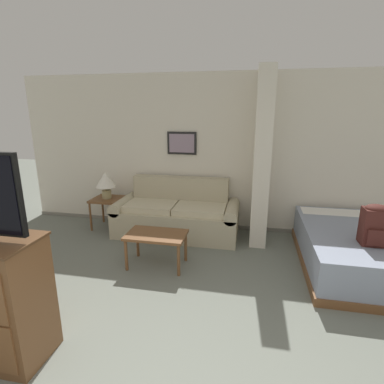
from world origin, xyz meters
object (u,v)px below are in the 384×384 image
(coffee_table, at_px, (156,238))
(backpack, at_px, (375,224))
(couch, at_px, (177,215))
(table_lamp, at_px, (106,181))
(bed, at_px, (359,249))

(coffee_table, relative_size, backpack, 1.61)
(couch, relative_size, table_lamp, 4.37)
(bed, bearing_deg, backpack, -93.15)
(backpack, bearing_deg, table_lamp, 164.52)
(couch, distance_m, backpack, 2.81)
(bed, distance_m, backpack, 0.64)
(coffee_table, height_order, bed, bed)
(coffee_table, bearing_deg, table_lamp, 137.91)
(couch, distance_m, bed, 2.67)
(table_lamp, distance_m, backpack, 3.98)
(bed, relative_size, backpack, 4.15)
(bed, bearing_deg, coffee_table, -169.36)
(coffee_table, bearing_deg, couch, 90.19)
(backpack, bearing_deg, couch, 158.35)
(couch, height_order, backpack, backpack)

